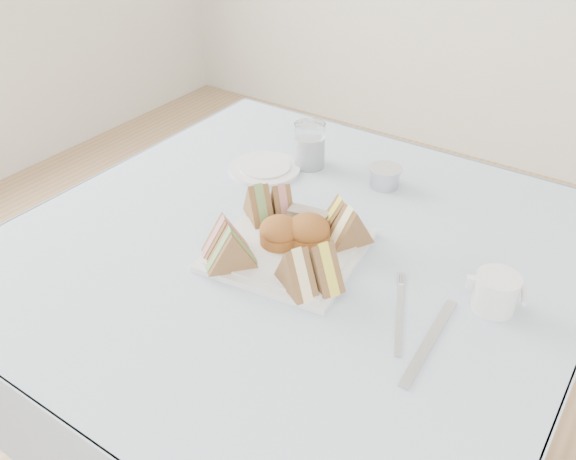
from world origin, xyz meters
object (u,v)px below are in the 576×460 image
Objects in this scene: serving_plate at (288,250)px; creamer_jug at (496,292)px; water_glass at (310,145)px; table at (294,381)px.

serving_plate is 0.36m from creamer_jug.
creamer_jug is at bearing -25.48° from water_glass.
creamer_jug is (0.36, 0.03, 0.41)m from table.
water_glass is at bearing 108.35° from serving_plate.
table is at bearing 93.49° from serving_plate.
water_glass is 1.44× the size of creamer_jug.
creamer_jug is at bearing 4.93° from table.
creamer_jug is (0.51, -0.24, -0.02)m from water_glass.
table is 0.53m from water_glass.
serving_plate is (0.01, -0.03, 0.38)m from table.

